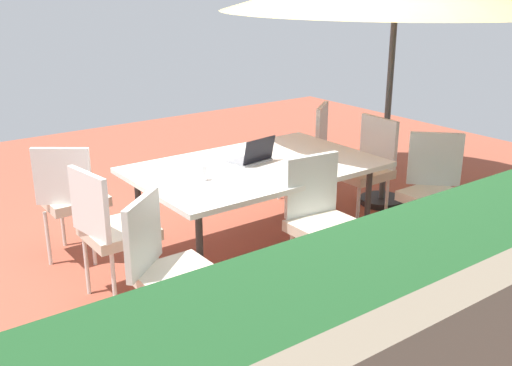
{
  "coord_description": "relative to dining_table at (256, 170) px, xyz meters",
  "views": [
    {
      "loc": [
        2.72,
        3.68,
        2.19
      ],
      "look_at": [
        0.0,
        0.0,
        0.61
      ],
      "focal_mm": 42.11,
      "sensor_mm": 36.0,
      "label": 1
    }
  ],
  "objects": [
    {
      "name": "chair_north",
      "position": [
        -0.04,
        0.75,
        -0.17
      ],
      "size": [
        0.47,
        0.48,
        0.98
      ],
      "rotation": [
        0.0,
        0.0,
        3.03
      ],
      "color": "beige",
      "rests_on": "ground_plane"
    },
    {
      "name": "laptop",
      "position": [
        -0.02,
        -0.07,
        0.09
      ],
      "size": [
        0.35,
        0.29,
        0.21
      ],
      "rotation": [
        0.0,
        0.0,
        0.16
      ],
      "color": "gray",
      "rests_on": "dining_table"
    },
    {
      "name": "chair_east",
      "position": [
        1.25,
        -0.0,
        -0.17
      ],
      "size": [
        0.49,
        0.48,
        0.98
      ],
      "rotation": [
        0.0,
        0.0,
        4.86
      ],
      "color": "beige",
      "rests_on": "ground_plane"
    },
    {
      "name": "dining_table",
      "position": [
        0.0,
        0.0,
        0.0
      ],
      "size": [
        1.94,
        1.23,
        0.77
      ],
      "color": "white",
      "rests_on": "ground_plane"
    },
    {
      "name": "chair_southeast",
      "position": [
        1.25,
        -0.79,
        -0.17
      ],
      "size": [
        0.58,
        0.58,
        0.98
      ],
      "rotation": [
        0.0,
        0.0,
        5.63
      ],
      "color": "beige",
      "rests_on": "ground_plane"
    },
    {
      "name": "chair_southwest",
      "position": [
        -1.24,
        -0.8,
        -0.17
      ],
      "size": [
        0.58,
        0.58,
        0.98
      ],
      "rotation": [
        0.0,
        0.0,
        0.64
      ],
      "color": "beige",
      "rests_on": "ground_plane"
    },
    {
      "name": "chair_west",
      "position": [
        -1.22,
        0.04,
        -0.17
      ],
      "size": [
        0.47,
        0.46,
        0.98
      ],
      "rotation": [
        0.0,
        0.0,
        1.53
      ],
      "color": "beige",
      "rests_on": "ground_plane"
    },
    {
      "name": "chair_northeast",
      "position": [
        1.24,
        0.79,
        -0.17
      ],
      "size": [
        0.58,
        0.58,
        0.98
      ],
      "rotation": [
        0.0,
        0.0,
        3.83
      ],
      "color": "beige",
      "rests_on": "ground_plane"
    },
    {
      "name": "cup",
      "position": [
        0.55,
        0.08,
        0.11
      ],
      "size": [
        0.07,
        0.07,
        0.12
      ],
      "primitive_type": "cylinder",
      "color": "white",
      "rests_on": "dining_table"
    },
    {
      "name": "chair_northwest",
      "position": [
        -1.22,
        0.82,
        -0.17
      ],
      "size": [
        0.59,
        0.59,
        0.98
      ],
      "rotation": [
        0.0,
        0.0,
        2.36
      ],
      "color": "beige",
      "rests_on": "ground_plane"
    },
    {
      "name": "ground_plane",
      "position": [
        0.0,
        0.0,
        -0.73
      ],
      "size": [
        10.0,
        10.0,
        0.02
      ],
      "primitive_type": "cube",
      "color": "#9E4C38"
    }
  ]
}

